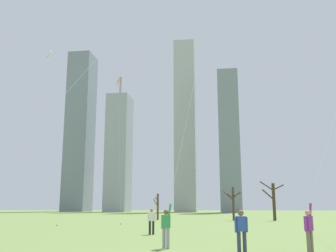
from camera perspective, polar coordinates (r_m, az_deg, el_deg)
kite_flyer_midfield_right_yellow at (r=14.97m, az=-15.91°, el=1.74°), size 8.59×8.41×17.37m
kite_flyer_far_back_teal at (r=18.38m, az=22.28°, el=-4.41°), size 6.30×8.70×12.90m
kite_flyer_midfield_left_blue at (r=16.65m, az=0.57°, el=-10.29°), size 2.97×4.01×11.58m
bystander_strolling_midfield at (r=25.66m, az=-2.42°, el=-13.62°), size 0.51×0.23×1.62m
bystander_far_off_by_trees at (r=14.97m, az=10.71°, el=-14.74°), size 0.49×0.30×1.62m
distant_kite_drifting_right_orange at (r=48.04m, az=-7.31°, el=5.29°), size 2.33×5.80×17.60m
distant_kite_high_overhead_white at (r=42.87m, az=-17.00°, el=8.41°), size 2.85×1.34×18.03m
bare_tree_right_of_center at (r=54.33m, az=-1.54°, el=-11.60°), size 0.56×2.99×3.53m
bare_tree_left_of_center at (r=52.71m, az=9.52°, el=-10.95°), size 2.56×1.76×4.33m
bare_tree_center at (r=53.39m, az=15.17°, el=-10.37°), size 3.01×1.40×5.15m
skyline_short_annex at (r=141.89m, az=2.57°, el=0.22°), size 7.54×8.79×62.55m
skyline_squat_block at (r=161.48m, az=-12.79°, el=-0.67°), size 9.16×11.36×64.21m
skyline_mid_tower_right at (r=128.95m, az=8.95°, el=-2.13°), size 6.60×10.60×46.15m
skyline_mid_tower_left at (r=143.15m, az=-7.24°, el=-3.90°), size 7.91×10.69×50.11m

